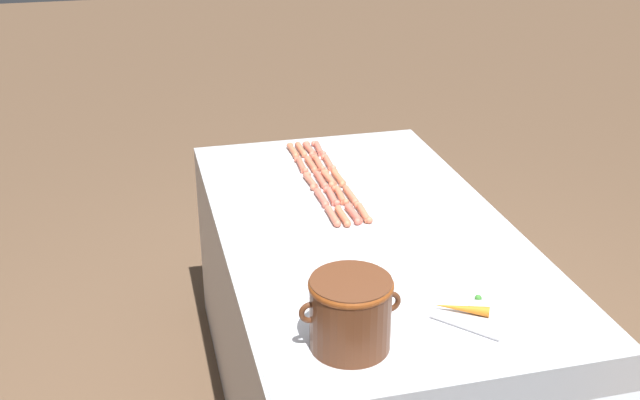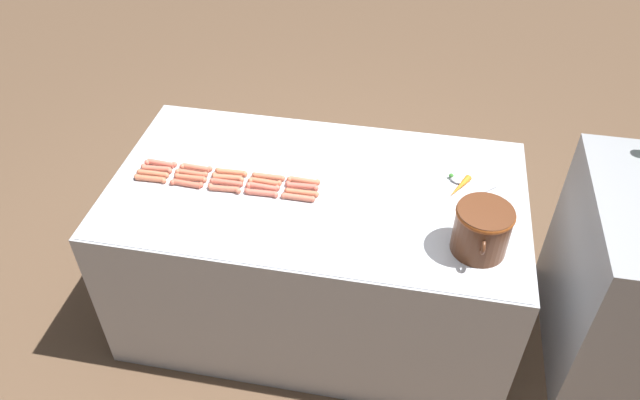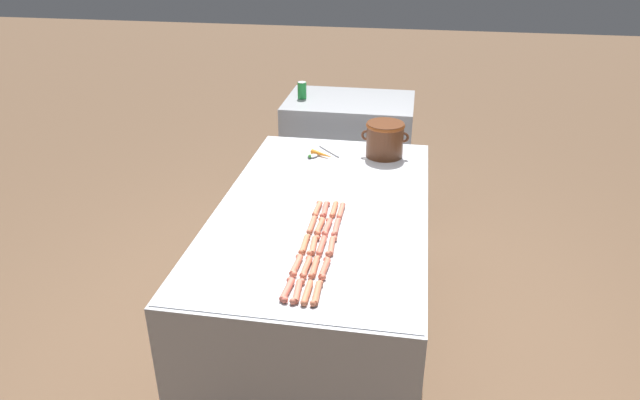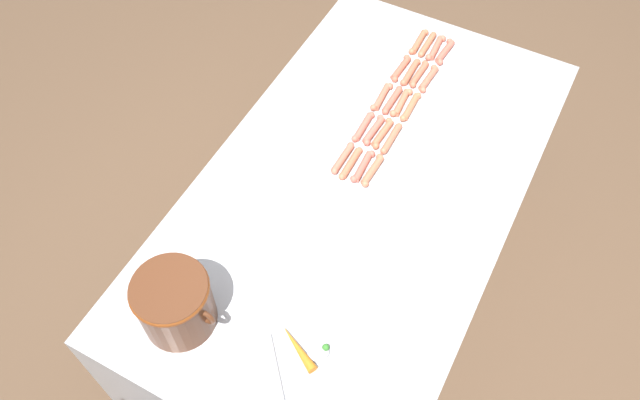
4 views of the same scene
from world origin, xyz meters
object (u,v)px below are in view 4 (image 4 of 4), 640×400
object	(u,v)px
hot_dog_1	(429,79)
hot_dog_5	(436,48)
hot_dog_10	(427,44)
hot_dog_13	(374,130)
hot_dog_3	(391,138)
hot_dog_16	(401,68)
hot_dog_12	(392,100)
hot_dog_19	(343,158)
bean_pot	(174,302)
hot_dog_14	(351,163)
hot_dog_18	(363,127)
hot_dog_11	(410,72)
hot_dog_8	(382,133)
hot_dog_4	(372,170)
hot_dog_17	(382,97)
hot_dog_7	(401,103)
hot_dog_0	(445,52)
hot_dog_6	(419,74)
hot_dog_2	(411,107)
carrot	(299,347)
serving_spoon	(304,359)
hot_dog_9	(363,166)
hot_dog_15	(419,42)

from	to	relation	value
hot_dog_1	hot_dog_5	distance (m)	0.19
hot_dog_10	hot_dog_13	bearing A→B (deg)	90.38
hot_dog_3	hot_dog_16	xyz separation A→B (m)	(0.12, -0.36, 0.00)
hot_dog_12	hot_dog_16	world-z (taller)	same
hot_dog_19	bean_pot	bearing A→B (deg)	78.52
hot_dog_14	hot_dog_18	bearing A→B (deg)	-78.45
hot_dog_11	hot_dog_13	bearing A→B (deg)	90.05
hot_dog_1	hot_dog_8	bearing A→B (deg)	83.13
hot_dog_13	hot_dog_4	bearing A→B (deg)	113.93
hot_dog_1	hot_dog_17	bearing A→B (deg)	55.38
hot_dog_7	hot_dog_8	bearing A→B (deg)	90.36
hot_dog_10	hot_dog_19	distance (m)	0.71
hot_dog_3	hot_dog_11	distance (m)	0.36
hot_dog_0	hot_dog_1	distance (m)	0.18
hot_dog_0	hot_dog_4	size ratio (longest dim) A/B	1.00
hot_dog_6	hot_dog_13	distance (m)	0.36
hot_dog_1	hot_dog_8	world-z (taller)	same
hot_dog_2	hot_dog_19	size ratio (longest dim) A/B	1.00
hot_dog_8	carrot	distance (m)	0.90
serving_spoon	hot_dog_16	bearing A→B (deg)	-79.03
hot_dog_19	hot_dog_13	bearing A→B (deg)	-103.46
hot_dog_5	hot_dog_9	distance (m)	0.71
hot_dog_8	hot_dog_19	xyz separation A→B (m)	(0.08, 0.18, 0.00)
hot_dog_17	hot_dog_10	bearing A→B (deg)	-96.60
hot_dog_0	hot_dog_10	distance (m)	0.08
hot_dog_2	bean_pot	xyz separation A→B (m)	(0.28, 1.15, 0.10)
hot_dog_15	hot_dog_16	size ratio (longest dim) A/B	1.00
hot_dog_8	hot_dog_17	size ratio (longest dim) A/B	1.00
hot_dog_3	serving_spoon	xyz separation A→B (m)	(-0.12, 0.90, -0.01)
hot_dog_9	hot_dog_18	distance (m)	0.19
hot_dog_1	serving_spoon	world-z (taller)	hot_dog_1
hot_dog_8	hot_dog_15	world-z (taller)	same
hot_dog_15	bean_pot	world-z (taller)	bean_pot
hot_dog_5	hot_dog_6	xyz separation A→B (m)	(0.00, 0.18, 0.00)
hot_dog_5	hot_dog_4	bearing A→B (deg)	93.42
hot_dog_6	hot_dog_18	bearing A→B (deg)	78.03
hot_dog_4	hot_dog_10	xyz separation A→B (m)	(0.08, -0.71, 0.00)
hot_dog_6	hot_dog_11	xyz separation A→B (m)	(0.03, 0.01, 0.00)
hot_dog_14	hot_dog_16	size ratio (longest dim) A/B	1.00
hot_dog_3	hot_dog_17	size ratio (longest dim) A/B	1.00
hot_dog_13	hot_dog_11	bearing A→B (deg)	-89.95
hot_dog_0	hot_dog_4	world-z (taller)	same
hot_dog_0	hot_dog_16	size ratio (longest dim) A/B	1.00
hot_dog_2	hot_dog_16	size ratio (longest dim) A/B	1.00
hot_dog_0	hot_dog_2	xyz separation A→B (m)	(0.00, 0.35, 0.00)
hot_dog_6	carrot	world-z (taller)	carrot
hot_dog_9	hot_dog_13	world-z (taller)	same
hot_dog_15	carrot	bearing A→B (deg)	98.55
hot_dog_1	hot_dog_12	bearing A→B (deg)	65.62
hot_dog_19	hot_dog_10	bearing A→B (deg)	-93.12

